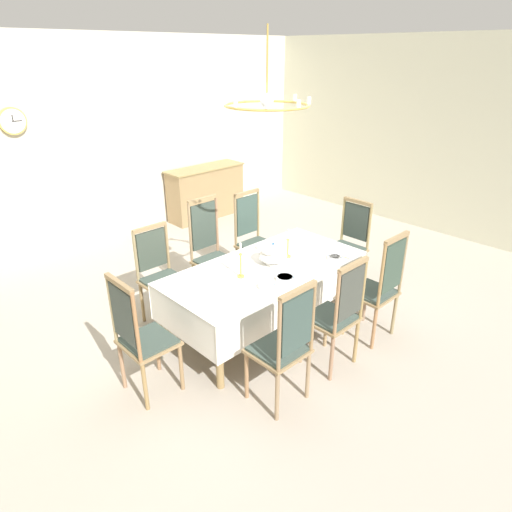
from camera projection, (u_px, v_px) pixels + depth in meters
The scene contains 25 objects.
ground at pixel (249, 320), 5.09m from camera, with size 8.15×6.65×0.04m, color #AFA496.
back_wall at pixel (94, 143), 6.66m from camera, with size 8.15×0.08×3.01m, color beige.
right_wall at pixel (440, 138), 7.05m from camera, with size 0.08×6.65×3.01m, color beige.
dining_table at pixel (265, 273), 4.65m from camera, with size 2.12×1.01×0.73m.
tablecloth at pixel (265, 276), 4.66m from camera, with size 2.14×1.03×0.39m.
chair_south_a at pixel (284, 344), 3.64m from camera, with size 0.44×0.42×1.15m.
chair_north_a at pixel (160, 273), 4.84m from camera, with size 0.44×0.42×1.08m.
chair_south_b at pixel (337, 313), 4.09m from camera, with size 0.44×0.42×1.13m.
chair_north_b at pixel (211, 250), 5.27m from camera, with size 0.44×0.42×1.24m.
chair_south_c at pixel (379, 286), 4.51m from camera, with size 0.44×0.42×1.18m.
chair_north_c at pixel (254, 237), 5.71m from camera, with size 0.44×0.42×1.17m.
chair_head_west at pixel (141, 336), 3.75m from camera, with size 0.42×0.44×1.15m.
chair_head_east at pixel (348, 243), 5.60m from camera, with size 0.42×0.44×1.10m.
soup_tureen at pixel (273, 253), 4.64m from camera, with size 0.30×0.30×0.23m.
candlestick_west at pixel (241, 263), 4.34m from camera, with size 0.07×0.07×0.36m.
candlestick_east at pixel (288, 246), 4.77m from camera, with size 0.07×0.07×0.32m.
bowl_near_left at pixel (335, 258), 4.76m from camera, with size 0.16×0.16×0.04m.
bowl_near_right at pixel (264, 247), 5.02m from camera, with size 0.18×0.18×0.04m.
bowl_far_left at pixel (285, 278), 4.34m from camera, with size 0.18×0.18×0.04m.
bowl_far_right at pixel (267, 286), 4.19m from camera, with size 0.16×0.16×0.04m.
spoon_primary at pixel (339, 255), 4.86m from camera, with size 0.04×0.18×0.01m.
spoon_secondary at pixel (270, 245), 5.12m from camera, with size 0.05×0.18×0.01m.
sideboard at pixel (206, 192), 8.02m from camera, with size 1.44×0.48×0.90m.
mounted_clock at pixel (12, 121), 5.77m from camera, with size 0.34×0.06×0.34m.
chandelier at pixel (267, 104), 3.95m from camera, with size 0.77×0.77×0.66m.
Camera 1 is at (-2.94, -3.17, 2.76)m, focal length 31.60 mm.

